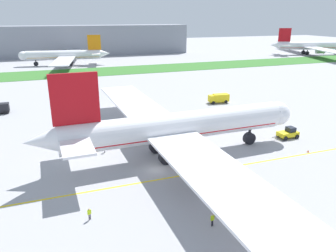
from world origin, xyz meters
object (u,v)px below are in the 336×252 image
Objects in this scene: ground_crew_wingwalker_port at (89,213)px; parked_airliner_far_centre at (65,55)px; pushback_tug at (288,133)px; service_truck_baggage_loader at (219,98)px; ground_crew_marshaller_front at (212,219)px; parked_airliner_far_right at (310,46)px; ground_crew_wingwalker_starboard at (104,147)px; airliner_foreground at (174,127)px; traffic_cone_near_nose at (308,151)px.

parked_airliner_far_centre reaches higher than ground_crew_wingwalker_port.
ground_crew_wingwalker_port is (-41.97, -14.87, -0.05)m from pushback_tug.
service_truck_baggage_loader reaches higher than ground_crew_wingwalker_port.
ground_crew_marshaller_front is at bearing -87.07° from parked_airliner_far_centre.
service_truck_baggage_loader is at bearing -142.13° from parked_airliner_far_right.
parked_airliner_far_right reaches higher than parked_airliner_far_centre.
parked_airliner_far_right reaches higher than ground_crew_wingwalker_starboard.
ground_crew_wingwalker_starboard is 0.02× the size of parked_airliner_far_centre.
airliner_foreground is 22.40m from ground_crew_wingwalker_port.
airliner_foreground is 21.40m from ground_crew_marshaller_front.
service_truck_baggage_loader is (1.74, 37.42, 1.15)m from traffic_cone_near_nose.
pushback_tug reaches higher than ground_crew_wingwalker_starboard.
ground_crew_wingwalker_port is 137.51m from parked_airliner_far_centre.
parked_airliner_far_centre is at bearing 106.29° from pushback_tug.
airliner_foreground is at bearing -130.01° from service_truck_baggage_loader.
ground_crew_wingwalker_port is 0.02× the size of parked_airliner_far_right.
pushback_tug is 44.52m from ground_crew_wingwalker_port.
service_truck_baggage_loader reaches higher than ground_crew_wingwalker_starboard.
ground_crew_marshaller_front is (13.55, -6.35, 0.05)m from ground_crew_wingwalker_port.
pushback_tug is 10.29× the size of traffic_cone_near_nose.
airliner_foreground reaches higher than ground_crew_wingwalker_port.
ground_crew_marshaller_front is 143.90m from parked_airliner_far_centre.
airliner_foreground is at bearing 81.64° from ground_crew_marshaller_front.
parked_airliner_far_right is at bearing 36.91° from ground_crew_wingwalker_starboard.
service_truck_baggage_loader is (25.58, 30.48, -3.95)m from airliner_foreground.
pushback_tug is 0.09× the size of parked_airliner_far_centre.
airliner_foreground reaches higher than ground_crew_wingwalker_starboard.
ground_crew_wingwalker_starboard is 0.28× the size of service_truck_baggage_loader.
ground_crew_marshaller_front is (-3.05, -20.72, -4.38)m from airliner_foreground.
airliner_foreground is 25.36m from traffic_cone_near_nose.
pushback_tug is 163.47m from parked_airliner_far_right.
parked_airliner_far_centre is at bearing 94.84° from airliner_foreground.
service_truck_baggage_loader is (0.21, 29.99, 0.42)m from pushback_tug.
traffic_cone_near_nose is (35.13, -12.75, -0.71)m from ground_crew_wingwalker_starboard.
service_truck_baggage_loader reaches higher than pushback_tug.
parked_airliner_far_right is at bearing 37.87° from service_truck_baggage_loader.
parked_airliner_far_centre is at bearing 178.24° from parked_airliner_far_right.
pushback_tug is (25.37, 0.49, -4.37)m from airliner_foreground.
ground_crew_wingwalker_port is at bearing 154.90° from ground_crew_marshaller_front.
ground_crew_marshaller_front is 2.86× the size of traffic_cone_near_nose.
traffic_cone_near_nose is 0.10× the size of service_truck_baggage_loader.
airliner_foreground is at bearing 40.90° from ground_crew_wingwalker_port.
airliner_foreground reaches higher than parked_airliner_far_centre.
parked_airliner_far_right reaches higher than traffic_cone_near_nose.
ground_crew_wingwalker_starboard is (-36.66, 5.32, -0.03)m from pushback_tug.
airliner_foreground is 1.10× the size of parked_airliner_far_centre.
ground_crew_marshaller_front is at bearing -143.26° from pushback_tug.
ground_crew_marshaller_front is 0.28× the size of service_truck_baggage_loader.
pushback_tug is 3.65× the size of ground_crew_wingwalker_starboard.
ground_crew_wingwalker_port is 41.13m from traffic_cone_near_nose.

